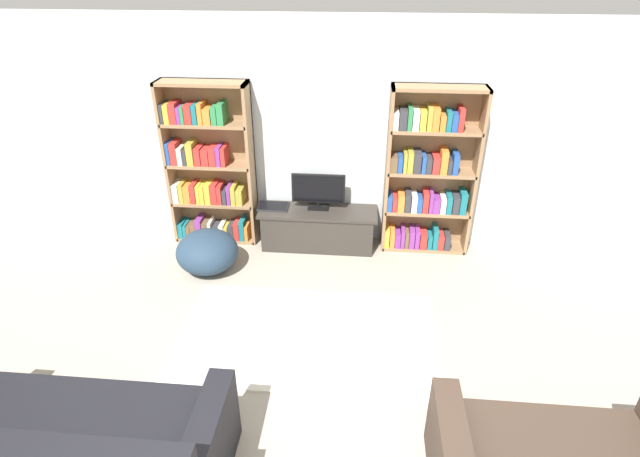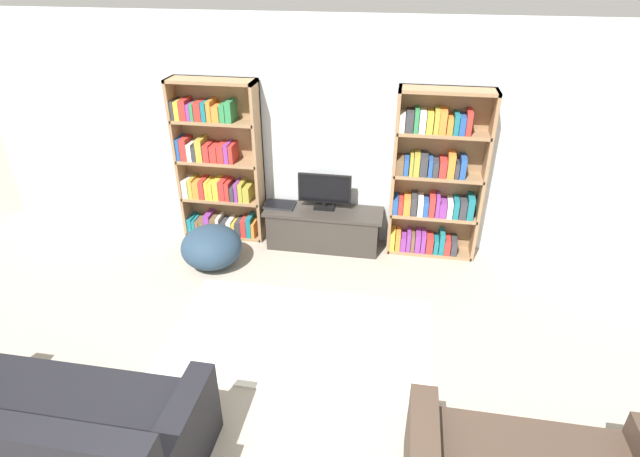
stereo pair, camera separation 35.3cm
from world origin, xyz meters
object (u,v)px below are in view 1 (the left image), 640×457
Objects in this scene: couch_left_sectional at (62,457)px; bookshelf_right at (427,176)px; bookshelf_left at (208,170)px; tv_stand at (318,228)px; laptop at (273,206)px; beanbag_ottoman at (207,252)px; television at (318,191)px.

bookshelf_right is at bearing 52.53° from couch_left_sectional.
bookshelf_left reaches higher than couch_left_sectional.
bookshelf_right reaches higher than tv_stand.
bookshelf_left is 0.94× the size of couch_left_sectional.
couch_left_sectional reaches higher than laptop.
laptop reaches higher than beanbag_ottoman.
tv_stand is 3.53m from couch_left_sectional.
television reaches higher than beanbag_ottoman.
laptop is at bearing 45.91° from beanbag_ottoman.
television is at bearing 3.36° from laptop.
tv_stand is 1.33m from beanbag_ottoman.
bookshelf_left reaches higher than television.
television is at bearing 90.00° from tv_stand.
bookshelf_right reaches higher than laptop.
bookshelf_left is 2.83× the size of beanbag_ottoman.
television is 0.91× the size of beanbag_ottoman.
bookshelf_right is 5.40× the size of laptop.
bookshelf_right is 1.82m from laptop.
bookshelf_right is 4.29m from couch_left_sectional.
couch_left_sectional is (-1.35, -3.33, -0.41)m from television.
laptop is 0.95m from beanbag_ottoman.
tv_stand is at bearing -90.00° from television.
bookshelf_left is at bearing 174.46° from laptop.
television is 1.74× the size of laptop.
bookshelf_right is (2.53, 0.00, 0.02)m from bookshelf_left.
bookshelf_left is at bearing 175.33° from tv_stand.
beanbag_ottoman is (-1.17, -0.63, -0.01)m from tv_stand.
laptop is at bearing 176.58° from tv_stand.
laptop is (-0.54, -0.03, -0.21)m from television.
bookshelf_left is 3.42m from couch_left_sectional.
bookshelf_right is at bearing 4.94° from tv_stand.
tv_stand is 0.59m from laptop.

